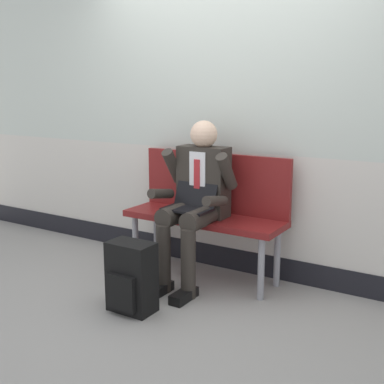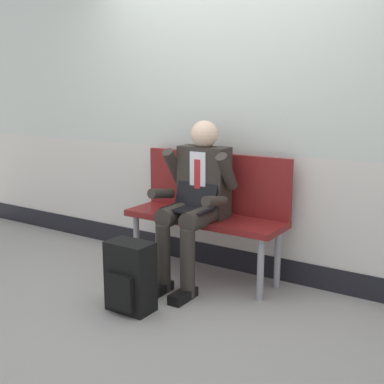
{
  "view_description": "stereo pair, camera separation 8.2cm",
  "coord_description": "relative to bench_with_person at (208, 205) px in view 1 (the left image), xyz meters",
  "views": [
    {
      "loc": [
        1.92,
        -2.88,
        1.52
      ],
      "look_at": [
        -0.02,
        0.22,
        0.75
      ],
      "focal_mm": 46.59,
      "sensor_mm": 36.0,
      "label": 1
    },
    {
      "loc": [
        1.99,
        -2.84,
        1.52
      ],
      "look_at": [
        -0.02,
        0.22,
        0.75
      ],
      "focal_mm": 46.59,
      "sensor_mm": 36.0,
      "label": 2
    }
  ],
  "objects": [
    {
      "name": "bench_with_person",
      "position": [
        0.0,
        0.0,
        0.0
      ],
      "size": [
        1.31,
        0.42,
        1.0
      ],
      "color": "maroon",
      "rests_on": "ground"
    },
    {
      "name": "backpack",
      "position": [
        -0.1,
        -0.87,
        -0.35
      ],
      "size": [
        0.32,
        0.24,
        0.49
      ],
      "color": "black",
      "rests_on": "ground"
    },
    {
      "name": "ground_plane",
      "position": [
        0.04,
        -0.5,
        -0.59
      ],
      "size": [
        18.0,
        18.0,
        0.0
      ],
      "primitive_type": "plane",
      "color": "gray"
    },
    {
      "name": "station_wall",
      "position": [
        0.04,
        0.27,
        0.82
      ],
      "size": [
        6.38,
        0.14,
        2.86
      ],
      "color": "beige",
      "rests_on": "ground"
    },
    {
      "name": "person_seated",
      "position": [
        0.0,
        -0.21,
        0.1
      ],
      "size": [
        0.57,
        0.7,
        1.27
      ],
      "color": "#2D2823",
      "rests_on": "ground"
    }
  ]
}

